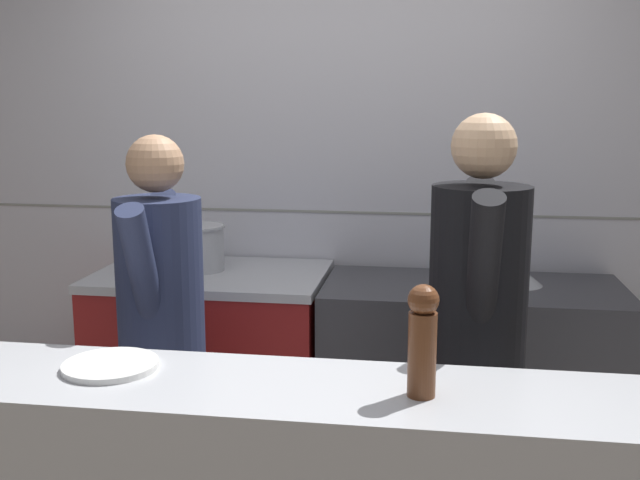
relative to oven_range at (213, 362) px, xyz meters
The scene contains 10 objects.
wall_back_tiled 1.08m from the oven_range, 36.60° to the left, with size 8.00×0.06×2.60m.
oven_range is the anchor object (origin of this frame).
prep_counter 1.22m from the oven_range, ahead, with size 1.35×0.65×0.88m.
stock_pot 0.57m from the oven_range, 154.55° to the left, with size 0.25×0.25×0.22m.
mixing_bowl_steel 1.50m from the oven_range, ahead, with size 0.23×0.23×0.09m.
chefs_knife 1.33m from the oven_range, ahead, with size 0.34×0.08×0.02m.
plated_dish_main 1.50m from the oven_range, 84.74° to the right, with size 0.27×0.27×0.02m.
pepper_mill 1.91m from the oven_range, 55.48° to the right, with size 0.08×0.08×0.30m.
chef_head_cook 0.87m from the oven_range, 87.34° to the right, with size 0.34×0.69×1.59m.
chef_sous 1.50m from the oven_range, 32.85° to the right, with size 0.34×0.72×1.67m.
Camera 1 is at (0.49, -2.16, 1.71)m, focal length 42.00 mm.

